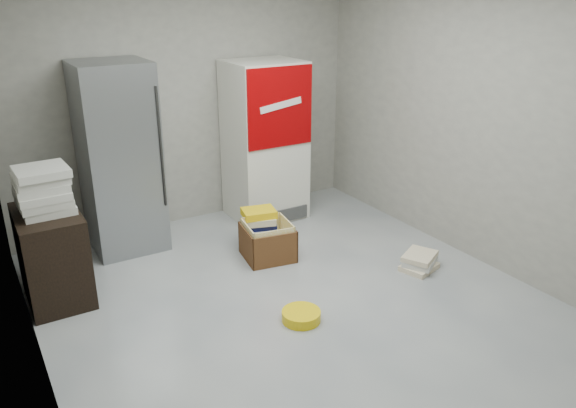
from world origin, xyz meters
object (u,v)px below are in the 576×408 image
Objects in this scene: wood_shelf at (53,255)px; phonebook_stack_main at (259,228)px; steel_fridge at (119,158)px; cardboard_box at (268,243)px; coke_cooler at (265,141)px.

wood_shelf is 2.01m from phonebook_stack_main.
phonebook_stack_main is at bearing 0.11° from wood_shelf.
steel_fridge is 3.54× the size of cardboard_box.
steel_fridge is at bearing 147.14° from cardboard_box.
coke_cooler is at bearing 71.32° from cardboard_box.
cardboard_box is (1.95, -0.28, -0.24)m from wood_shelf.
steel_fridge reaches higher than wood_shelf.
steel_fridge is at bearing 179.82° from coke_cooler.
cardboard_box is (-0.05, -0.28, -0.05)m from phonebook_stack_main.
wood_shelf is at bearing -138.69° from steel_fridge.
coke_cooler is at bearing 70.90° from phonebook_stack_main.
wood_shelf is 1.94× the size of phonebook_stack_main.
wood_shelf is at bearing -163.72° from coke_cooler.
cardboard_box is at bearing -42.02° from steel_fridge.
wood_shelf is (-2.48, -0.72, -0.50)m from coke_cooler.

